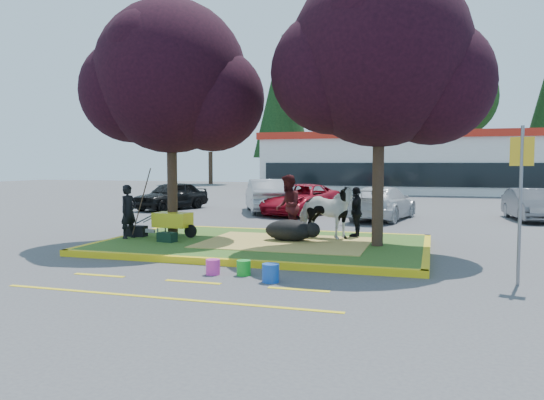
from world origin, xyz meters
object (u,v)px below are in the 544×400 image
(handler, at_px, (129,211))
(wheelbarrow, at_px, (173,220))
(calf, at_px, (290,230))
(car_black, at_px, (171,196))
(bucket_pink, at_px, (213,267))
(bucket_blue, at_px, (271,273))
(sign_post, at_px, (521,186))
(bucket_green, at_px, (244,268))
(cow, at_px, (325,212))
(car_silver, at_px, (266,196))

(handler, distance_m, wheelbarrow, 1.21)
(calf, relative_size, car_black, 0.34)
(calf, distance_m, bucket_pink, 3.83)
(handler, distance_m, car_black, 10.53)
(handler, xyz_separation_m, bucket_pink, (3.79, -3.06, -0.72))
(bucket_blue, distance_m, car_black, 15.91)
(bucket_pink, bearing_deg, car_black, 120.73)
(sign_post, relative_size, bucket_pink, 9.48)
(handler, bearing_deg, sign_post, -89.13)
(bucket_green, height_order, car_black, car_black)
(cow, relative_size, wheelbarrow, 0.96)
(car_silver, bearing_deg, car_black, -23.91)
(handler, bearing_deg, cow, -60.19)
(calf, xyz_separation_m, car_silver, (-3.50, 9.08, 0.31))
(cow, height_order, bucket_blue, cow)
(sign_post, bearing_deg, calf, 166.08)
(sign_post, xyz_separation_m, car_silver, (-8.55, 12.08, -1.05))
(handler, distance_m, bucket_blue, 6.13)
(handler, relative_size, bucket_blue, 4.27)
(cow, xyz_separation_m, calf, (-0.80, -0.68, -0.44))
(cow, bearing_deg, car_silver, 41.43)
(handler, xyz_separation_m, car_black, (-3.85, 9.79, -0.21))
(sign_post, bearing_deg, bucket_green, -155.53)
(cow, bearing_deg, bucket_green, -175.28)
(calf, distance_m, wheelbarrow, 3.30)
(calf, bearing_deg, cow, 20.83)
(handler, bearing_deg, bucket_blue, -109.07)
(handler, relative_size, bucket_green, 4.91)
(bucket_pink, bearing_deg, car_silver, 102.95)
(wheelbarrow, distance_m, car_black, 10.45)
(calf, relative_size, handler, 0.90)
(bucket_green, distance_m, car_silver, 13.25)
(handler, xyz_separation_m, sign_post, (9.38, -2.28, 0.91))
(wheelbarrow, bearing_deg, sign_post, -14.74)
(bucket_blue, height_order, car_black, car_black)
(sign_post, relative_size, bucket_green, 9.64)
(bucket_green, height_order, bucket_blue, bucket_blue)
(calf, height_order, car_black, car_black)
(cow, bearing_deg, wheelbarrow, 115.90)
(bucket_green, distance_m, car_black, 15.19)
(cow, xyz_separation_m, bucket_blue, (-0.06, -4.77, -0.71))
(calf, height_order, wheelbarrow, wheelbarrow)
(wheelbarrow, relative_size, car_black, 0.46)
(cow, xyz_separation_m, car_black, (-8.98, 8.39, -0.21))
(wheelbarrow, bearing_deg, car_silver, 95.36)
(bucket_blue, bearing_deg, car_black, 124.13)
(sign_post, xyz_separation_m, bucket_pink, (-5.60, -0.78, -1.64))
(bucket_blue, bearing_deg, car_silver, 107.83)
(wheelbarrow, relative_size, bucket_green, 6.04)
(car_black, bearing_deg, sign_post, -24.88)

